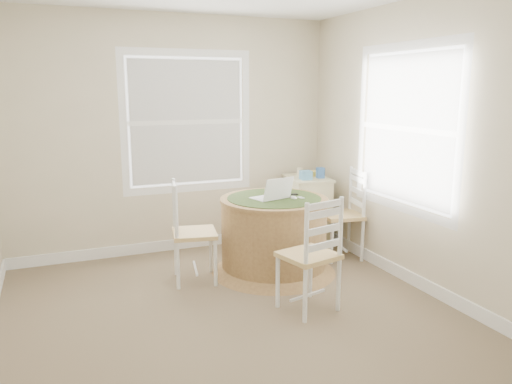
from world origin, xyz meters
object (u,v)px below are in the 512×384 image
chair_near (309,255)px  chair_right (341,215)px  laptop (272,196)px  chair_left (194,233)px  round_table (274,232)px  corner_chest (307,211)px

chair_near → chair_right: bearing=-146.3°
chair_near → laptop: laptop is taller
chair_left → laptop: 0.82m
round_table → chair_left: bearing=174.8°
chair_left → chair_near: 1.20m
chair_right → chair_left: bearing=-77.8°
round_table → chair_right: (0.86, 0.13, 0.06)m
chair_near → chair_right: (0.96, 1.03, 0.00)m
chair_near → laptop: bearing=-107.3°
round_table → laptop: (-0.04, -0.03, 0.38)m
chair_left → chair_right: size_ratio=1.00×
chair_left → corner_chest: chair_left is taller
chair_near → laptop: size_ratio=2.42×
round_table → corner_chest: corner_chest is taller
chair_left → laptop: bearing=-86.8°
chair_right → corner_chest: chair_right is taller
round_table → chair_right: bearing=8.2°
chair_left → laptop: (0.76, -0.10, 0.32)m
corner_chest → chair_left: bearing=-149.8°
chair_right → round_table: bearing=-71.4°
chair_near → chair_left: bearing=-68.1°
round_table → chair_near: bearing=-96.3°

